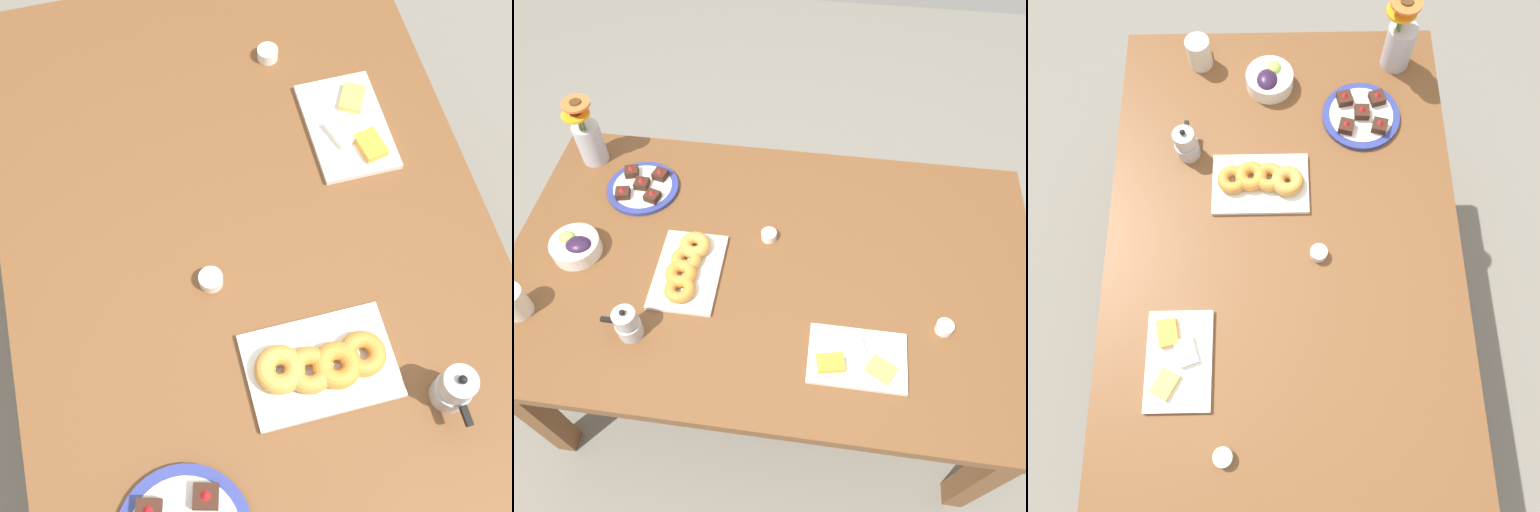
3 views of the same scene
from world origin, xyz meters
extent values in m
plane|color=slate|center=(0.00, 0.00, 0.00)|extent=(6.00, 6.00, 0.00)
cube|color=brown|center=(0.00, 0.00, 0.72)|extent=(1.60, 1.00, 0.04)
cube|color=brown|center=(-0.72, -0.42, 0.35)|extent=(0.07, 0.07, 0.70)
cube|color=brown|center=(0.72, -0.42, 0.35)|extent=(0.07, 0.07, 0.70)
cube|color=brown|center=(-0.72, 0.42, 0.35)|extent=(0.07, 0.07, 0.70)
cube|color=brown|center=(0.72, 0.42, 0.35)|extent=(0.07, 0.07, 0.70)
cylinder|color=beige|center=(0.68, 0.25, 0.79)|extent=(0.08, 0.08, 0.10)
cylinder|color=white|center=(0.59, 0.03, 0.77)|extent=(0.15, 0.15, 0.05)
ellipsoid|color=#2D1938|center=(0.57, 0.04, 0.79)|extent=(0.08, 0.07, 0.04)
ellipsoid|color=#9EC14C|center=(0.62, 0.02, 0.79)|extent=(0.05, 0.04, 0.04)
cube|color=white|center=(-0.27, 0.28, 0.75)|extent=(0.26, 0.17, 0.01)
cube|color=#EFB74C|center=(-0.33, 0.31, 0.76)|extent=(0.09, 0.08, 0.01)
cube|color=white|center=(-0.25, 0.26, 0.76)|extent=(0.08, 0.07, 0.02)
cube|color=orange|center=(-0.20, 0.31, 0.76)|extent=(0.08, 0.06, 0.02)
cube|color=white|center=(0.24, 0.06, 0.75)|extent=(0.19, 0.28, 0.01)
torus|color=gold|center=(0.23, -0.01, 0.77)|extent=(0.11, 0.11, 0.04)
torus|color=#C88837|center=(0.25, 0.04, 0.77)|extent=(0.13, 0.13, 0.04)
torus|color=orange|center=(0.25, 0.09, 0.77)|extent=(0.13, 0.13, 0.04)
torus|color=#C88332|center=(0.24, 0.14, 0.77)|extent=(0.12, 0.12, 0.03)
cylinder|color=white|center=(-0.50, 0.16, 0.75)|extent=(0.05, 0.05, 0.03)
cylinder|color=#C68923|center=(-0.50, 0.16, 0.76)|extent=(0.04, 0.04, 0.01)
cylinder|color=white|center=(0.02, -0.10, 0.75)|extent=(0.05, 0.05, 0.03)
cylinder|color=maroon|center=(0.02, -0.10, 0.76)|extent=(0.04, 0.04, 0.01)
cylinder|color=navy|center=(0.46, -0.25, 0.75)|extent=(0.24, 0.24, 0.01)
cylinder|color=white|center=(0.46, -0.25, 0.75)|extent=(0.20, 0.20, 0.01)
cube|color=#381E14|center=(0.41, -0.20, 0.77)|extent=(0.05, 0.05, 0.02)
cone|color=red|center=(0.41, -0.20, 0.79)|extent=(0.02, 0.02, 0.01)
cube|color=#381E14|center=(0.51, -0.20, 0.77)|extent=(0.05, 0.05, 0.02)
cone|color=red|center=(0.51, -0.20, 0.79)|extent=(0.02, 0.02, 0.01)
cube|color=#381E14|center=(0.41, -0.30, 0.77)|extent=(0.05, 0.05, 0.02)
cone|color=red|center=(0.41, -0.30, 0.79)|extent=(0.02, 0.02, 0.01)
cube|color=#381E14|center=(0.51, -0.30, 0.77)|extent=(0.05, 0.05, 0.02)
cone|color=red|center=(0.51, -0.30, 0.79)|extent=(0.02, 0.02, 0.01)
cube|color=#381E14|center=(0.46, -0.25, 0.77)|extent=(0.05, 0.05, 0.02)
cone|color=red|center=(0.46, -0.25, 0.79)|extent=(0.02, 0.02, 0.01)
cylinder|color=#B2B2BC|center=(0.67, -0.37, 0.81)|extent=(0.09, 0.09, 0.15)
cylinder|color=#3D702D|center=(0.66, -0.35, 0.94)|extent=(0.01, 0.01, 0.10)
cylinder|color=orange|center=(0.66, -0.35, 0.99)|extent=(0.09, 0.09, 0.01)
cylinder|color=#472D14|center=(0.66, -0.35, 1.00)|extent=(0.04, 0.04, 0.01)
cylinder|color=#3D702D|center=(0.67, -0.35, 0.92)|extent=(0.01, 0.01, 0.06)
cylinder|color=orange|center=(0.67, -0.35, 0.95)|extent=(0.09, 0.09, 0.01)
cylinder|color=#472D14|center=(0.67, -0.35, 0.96)|extent=(0.04, 0.04, 0.01)
cylinder|color=#B7B7BC|center=(0.35, 0.28, 0.77)|extent=(0.07, 0.07, 0.05)
cylinder|color=#B7B7BC|center=(0.35, 0.28, 0.79)|extent=(0.05, 0.05, 0.01)
cylinder|color=#B7B7BC|center=(0.35, 0.28, 0.82)|extent=(0.06, 0.06, 0.04)
sphere|color=black|center=(0.35, 0.28, 0.85)|extent=(0.02, 0.02, 0.02)
cube|color=black|center=(0.40, 0.28, 0.80)|extent=(0.04, 0.01, 0.01)
camera|label=1|loc=(0.57, -0.15, 2.05)|focal=50.00mm
camera|label=2|loc=(-0.11, 0.85, 1.98)|focal=35.00mm
camera|label=3|loc=(-0.45, 0.01, 2.05)|focal=35.00mm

